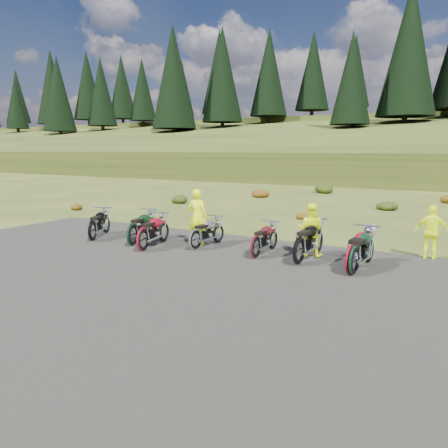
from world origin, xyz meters
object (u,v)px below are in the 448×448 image
Objects in this scene: motorcycle_3 at (196,251)px; motorcycle_0 at (93,241)px; motorcycle_7 at (353,276)px; person_middle at (197,218)px.

motorcycle_0 is at bearing 103.10° from motorcycle_3.
person_middle is (-5.62, 1.07, 0.96)m from motorcycle_7.
person_middle reaches higher than motorcycle_3.
person_middle is (3.57, 1.43, 0.96)m from motorcycle_0.
motorcycle_0 is 9.19m from motorcycle_7.
person_middle is at bearing 33.14° from motorcycle_3.
motorcycle_0 is 3.96m from person_middle.
motorcycle_7 is 1.16× the size of person_middle.
person_middle is at bearing -93.69° from motorcycle_0.
motorcycle_3 is 1.30m from person_middle.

